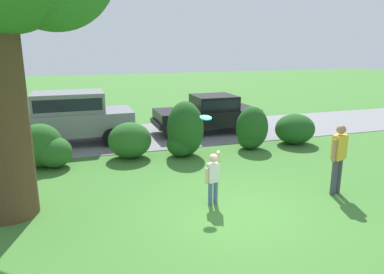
{
  "coord_description": "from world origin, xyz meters",
  "views": [
    {
      "loc": [
        -3.11,
        -6.55,
        3.56
      ],
      "look_at": [
        -0.14,
        2.56,
        1.1
      ],
      "focal_mm": 33.57,
      "sensor_mm": 36.0,
      "label": 1
    }
  ],
  "objects_px": {
    "child_thrower": "(213,175)",
    "frisbee": "(206,118)",
    "parked_suv": "(70,115)",
    "parked_sedan": "(209,113)",
    "adult_onlooker": "(338,156)"
  },
  "relations": [
    {
      "from": "child_thrower",
      "to": "frisbee",
      "type": "xyz_separation_m",
      "value": [
        -0.03,
        0.45,
        1.23
      ]
    },
    {
      "from": "parked_suv",
      "to": "parked_sedan",
      "type": "bearing_deg",
      "value": 0.77
    },
    {
      "from": "frisbee",
      "to": "adult_onlooker",
      "type": "relative_size",
      "value": 0.16
    },
    {
      "from": "frisbee",
      "to": "child_thrower",
      "type": "bearing_deg",
      "value": -86.67
    },
    {
      "from": "child_thrower",
      "to": "frisbee",
      "type": "distance_m",
      "value": 1.31
    },
    {
      "from": "adult_onlooker",
      "to": "child_thrower",
      "type": "bearing_deg",
      "value": 173.04
    },
    {
      "from": "parked_sedan",
      "to": "child_thrower",
      "type": "distance_m",
      "value": 7.02
    },
    {
      "from": "parked_sedan",
      "to": "parked_suv",
      "type": "height_order",
      "value": "parked_suv"
    },
    {
      "from": "parked_sedan",
      "to": "parked_suv",
      "type": "xyz_separation_m",
      "value": [
        -5.47,
        -0.07,
        0.23
      ]
    },
    {
      "from": "parked_suv",
      "to": "frisbee",
      "type": "relative_size",
      "value": 16.65
    },
    {
      "from": "parked_sedan",
      "to": "child_thrower",
      "type": "relative_size",
      "value": 3.42
    },
    {
      "from": "parked_suv",
      "to": "adult_onlooker",
      "type": "height_order",
      "value": "parked_suv"
    },
    {
      "from": "frisbee",
      "to": "adult_onlooker",
      "type": "bearing_deg",
      "value": -14.96
    },
    {
      "from": "frisbee",
      "to": "adult_onlooker",
      "type": "xyz_separation_m",
      "value": [
        3.1,
        -0.83,
        -0.97
      ]
    },
    {
      "from": "parked_suv",
      "to": "frisbee",
      "type": "distance_m",
      "value": 6.86
    }
  ]
}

